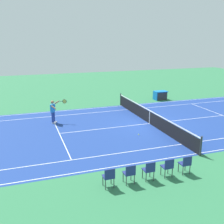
# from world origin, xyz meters

# --- Properties ---
(ground_plane) EXTENTS (60.00, 60.00, 0.00)m
(ground_plane) POSITION_xyz_m (0.00, 0.00, 0.00)
(ground_plane) COLOR #2D7247
(court_slab) EXTENTS (24.20, 11.40, 0.00)m
(court_slab) POSITION_xyz_m (0.00, 0.00, 0.00)
(court_slab) COLOR navy
(court_slab) RESTS_ON ground_plane
(court_line_markings) EXTENTS (23.85, 11.05, 0.01)m
(court_line_markings) POSITION_xyz_m (0.00, 0.00, 0.00)
(court_line_markings) COLOR white
(court_line_markings) RESTS_ON ground_plane
(tennis_net) EXTENTS (0.10, 11.70, 1.08)m
(tennis_net) POSITION_xyz_m (0.00, 0.00, 0.49)
(tennis_net) COLOR #2D2D33
(tennis_net) RESTS_ON ground_plane
(tennis_player_near) EXTENTS (1.19, 0.75, 1.70)m
(tennis_player_near) POSITION_xyz_m (6.42, -2.40, 0.93)
(tennis_player_near) COLOR navy
(tennis_player_near) RESTS_ON ground_plane
(tennis_ball) EXTENTS (0.07, 0.07, 0.07)m
(tennis_ball) POSITION_xyz_m (1.71, 1.91, 0.03)
(tennis_ball) COLOR #CCE01E
(tennis_ball) RESTS_ON ground_plane
(spectator_chair_0) EXTENTS (0.44, 0.44, 0.88)m
(spectator_chair_0) POSITION_xyz_m (1.83, 7.17, 0.52)
(spectator_chair_0) COLOR #38383D
(spectator_chair_0) RESTS_ON ground_plane
(spectator_chair_1) EXTENTS (0.44, 0.44, 0.88)m
(spectator_chair_1) POSITION_xyz_m (2.73, 7.17, 0.52)
(spectator_chair_1) COLOR #38383D
(spectator_chair_1) RESTS_ON ground_plane
(spectator_chair_2) EXTENTS (0.44, 0.44, 0.88)m
(spectator_chair_2) POSITION_xyz_m (3.63, 7.17, 0.52)
(spectator_chair_2) COLOR #38383D
(spectator_chair_2) RESTS_ON ground_plane
(spectator_chair_3) EXTENTS (0.44, 0.44, 0.88)m
(spectator_chair_3) POSITION_xyz_m (4.53, 7.17, 0.52)
(spectator_chair_3) COLOR #38383D
(spectator_chair_3) RESTS_ON ground_plane
(spectator_chair_4) EXTENTS (0.44, 0.44, 0.88)m
(spectator_chair_4) POSITION_xyz_m (5.43, 7.17, 0.52)
(spectator_chair_4) COLOR #38383D
(spectator_chair_4) RESTS_ON ground_plane
(equipment_cart_tarped) EXTENTS (1.25, 0.84, 0.85)m
(equipment_cart_tarped) POSITION_xyz_m (-4.49, -6.64, 0.44)
(equipment_cart_tarped) COLOR #2D2D33
(equipment_cart_tarped) RESTS_ON ground_plane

